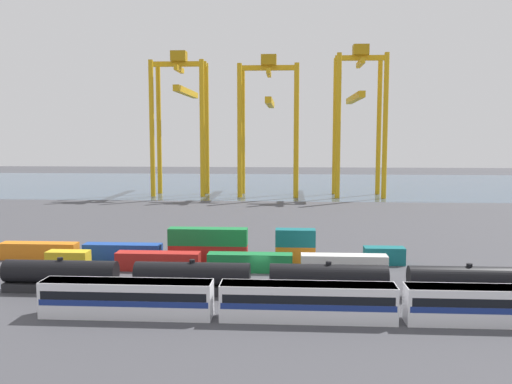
{
  "coord_description": "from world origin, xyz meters",
  "views": [
    {
      "loc": [
        4.07,
        -73.51,
        19.44
      ],
      "look_at": [
        -2.16,
        25.8,
        8.83
      ],
      "focal_mm": 37.68,
      "sensor_mm": 36.0,
      "label": 1
    }
  ],
  "objects_px": {
    "gantry_crane_west": "(181,109)",
    "gantry_crane_east": "(358,108)",
    "passenger_train": "(308,300)",
    "shipping_container_5": "(123,252)",
    "shipping_container_6": "(208,253)",
    "freight_tank_row": "(328,280)",
    "gantry_crane_central": "(269,112)",
    "shipping_container_4": "(39,251)"
  },
  "relations": [
    {
      "from": "gantry_crane_west",
      "to": "gantry_crane_east",
      "type": "height_order",
      "value": "gantry_crane_east"
    },
    {
      "from": "passenger_train",
      "to": "gantry_crane_east",
      "type": "bearing_deg",
      "value": 80.58
    },
    {
      "from": "shipping_container_5",
      "to": "shipping_container_6",
      "type": "relative_size",
      "value": 1.0
    },
    {
      "from": "passenger_train",
      "to": "shipping_container_6",
      "type": "distance_m",
      "value": 29.3
    },
    {
      "from": "freight_tank_row",
      "to": "gantry_crane_west",
      "type": "relative_size",
      "value": 1.76
    },
    {
      "from": "passenger_train",
      "to": "gantry_crane_central",
      "type": "xyz_separation_m",
      "value": [
        -8.7,
        118.88,
        24.5
      ]
    },
    {
      "from": "freight_tank_row",
      "to": "shipping_container_6",
      "type": "relative_size",
      "value": 6.66
    },
    {
      "from": "shipping_container_5",
      "to": "gantry_crane_central",
      "type": "bearing_deg",
      "value": 78.44
    },
    {
      "from": "shipping_container_5",
      "to": "gantry_crane_east",
      "type": "height_order",
      "value": "gantry_crane_east"
    },
    {
      "from": "freight_tank_row",
      "to": "gantry_crane_west",
      "type": "height_order",
      "value": "gantry_crane_west"
    },
    {
      "from": "passenger_train",
      "to": "freight_tank_row",
      "type": "bearing_deg",
      "value": 72.19
    },
    {
      "from": "passenger_train",
      "to": "gantry_crane_west",
      "type": "relative_size",
      "value": 1.25
    },
    {
      "from": "shipping_container_4",
      "to": "gantry_crane_west",
      "type": "height_order",
      "value": "gantry_crane_west"
    },
    {
      "from": "shipping_container_4",
      "to": "shipping_container_5",
      "type": "height_order",
      "value": "same"
    },
    {
      "from": "freight_tank_row",
      "to": "shipping_container_5",
      "type": "relative_size",
      "value": 6.66
    },
    {
      "from": "passenger_train",
      "to": "freight_tank_row",
      "type": "distance_m",
      "value": 9.15
    },
    {
      "from": "passenger_train",
      "to": "shipping_container_4",
      "type": "height_order",
      "value": "passenger_train"
    },
    {
      "from": "shipping_container_5",
      "to": "gantry_crane_east",
      "type": "bearing_deg",
      "value": 63.13
    },
    {
      "from": "freight_tank_row",
      "to": "gantry_crane_east",
      "type": "relative_size",
      "value": 1.71
    },
    {
      "from": "passenger_train",
      "to": "freight_tank_row",
      "type": "height_order",
      "value": "freight_tank_row"
    },
    {
      "from": "shipping_container_4",
      "to": "shipping_container_6",
      "type": "xyz_separation_m",
      "value": [
        26.78,
        0.0,
        0.0
      ]
    },
    {
      "from": "freight_tank_row",
      "to": "gantry_crane_east",
      "type": "distance_m",
      "value": 115.06
    },
    {
      "from": "shipping_container_5",
      "to": "freight_tank_row",
      "type": "bearing_deg",
      "value": -28.76
    },
    {
      "from": "freight_tank_row",
      "to": "shipping_container_6",
      "type": "bearing_deg",
      "value": 135.7
    },
    {
      "from": "shipping_container_6",
      "to": "gantry_crane_central",
      "type": "height_order",
      "value": "gantry_crane_central"
    },
    {
      "from": "freight_tank_row",
      "to": "gantry_crane_central",
      "type": "xyz_separation_m",
      "value": [
        -11.5,
        110.18,
        24.65
      ]
    },
    {
      "from": "freight_tank_row",
      "to": "gantry_crane_central",
      "type": "bearing_deg",
      "value": 95.96
    },
    {
      "from": "passenger_train",
      "to": "gantry_crane_east",
      "type": "height_order",
      "value": "gantry_crane_east"
    },
    {
      "from": "gantry_crane_central",
      "to": "gantry_crane_east",
      "type": "height_order",
      "value": "gantry_crane_east"
    },
    {
      "from": "passenger_train",
      "to": "gantry_crane_west",
      "type": "height_order",
      "value": "gantry_crane_west"
    },
    {
      "from": "gantry_crane_east",
      "to": "shipping_container_5",
      "type": "bearing_deg",
      "value": -116.87
    },
    {
      "from": "gantry_crane_west",
      "to": "gantry_crane_east",
      "type": "distance_m",
      "value": 57.04
    },
    {
      "from": "passenger_train",
      "to": "gantry_crane_central",
      "type": "distance_m",
      "value": 121.69
    },
    {
      "from": "gantry_crane_central",
      "to": "freight_tank_row",
      "type": "bearing_deg",
      "value": -84.04
    },
    {
      "from": "shipping_container_4",
      "to": "shipping_container_5",
      "type": "distance_m",
      "value": 13.39
    },
    {
      "from": "freight_tank_row",
      "to": "shipping_container_6",
      "type": "xyz_separation_m",
      "value": [
        -17.21,
        16.79,
        -0.7
      ]
    },
    {
      "from": "gantry_crane_east",
      "to": "shipping_container_4",
      "type": "bearing_deg",
      "value": -122.99
    },
    {
      "from": "gantry_crane_west",
      "to": "gantry_crane_east",
      "type": "relative_size",
      "value": 0.97
    },
    {
      "from": "gantry_crane_central",
      "to": "gantry_crane_east",
      "type": "distance_m",
      "value": 28.56
    },
    {
      "from": "shipping_container_4",
      "to": "shipping_container_6",
      "type": "bearing_deg",
      "value": 0.0
    },
    {
      "from": "freight_tank_row",
      "to": "shipping_container_4",
      "type": "bearing_deg",
      "value": 159.11
    },
    {
      "from": "passenger_train",
      "to": "shipping_container_6",
      "type": "relative_size",
      "value": 4.71
    }
  ]
}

